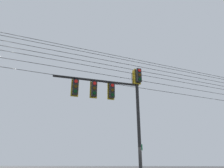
# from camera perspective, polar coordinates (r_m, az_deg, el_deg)

# --- Properties ---
(signal_mast_assembly) EXTENTS (5.23, 2.31, 7.39)m
(signal_mast_assembly) POSITION_cam_1_polar(r_m,az_deg,el_deg) (11.99, 1.85, -4.03)
(signal_mast_assembly) COLOR black
(signal_mast_assembly) RESTS_ON ground
(route_sign_primary) EXTENTS (0.26, 0.26, 2.85)m
(route_sign_primary) POSITION_cam_1_polar(r_m,az_deg,el_deg) (15.11, 8.37, -21.00)
(route_sign_primary) COLOR slate
(route_sign_primary) RESTS_ON ground
(overhead_wire_span) EXTENTS (30.96, 12.78, 2.76)m
(overhead_wire_span) POSITION_cam_1_polar(r_m,az_deg,el_deg) (12.53, 0.83, 4.87)
(overhead_wire_span) COLOR black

